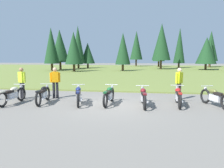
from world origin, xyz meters
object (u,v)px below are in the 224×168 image
at_px(rider_checking_bike, 55,81).
at_px(rider_in_hivis_vest, 22,81).
at_px(motorcycle_cream, 12,95).
at_px(motorcycle_black, 43,94).
at_px(motorcycle_british_green, 109,95).
at_px(motorcycle_red, 178,96).
at_px(motorcycle_olive, 215,97).
at_px(rider_near_row_end, 179,82).
at_px(motorcycle_maroon, 143,97).
at_px(motorcycle_navy, 78,95).

relative_size(rider_checking_bike, rider_in_hivis_vest, 1.00).
distance_m(motorcycle_cream, motorcycle_black, 1.43).
height_order(motorcycle_british_green, motorcycle_red, same).
height_order(motorcycle_olive, rider_checking_bike, rider_checking_bike).
relative_size(motorcycle_cream, rider_near_row_end, 1.26).
bearing_deg(motorcycle_maroon, rider_in_hivis_vest, 173.31).
distance_m(motorcycle_red, rider_near_row_end, 1.46).
distance_m(motorcycle_navy, rider_near_row_end, 5.20).
bearing_deg(rider_in_hivis_vest, motorcycle_navy, -13.40).
height_order(rider_near_row_end, rider_in_hivis_vest, same).
bearing_deg(motorcycle_cream, motorcycle_black, 14.89).
xyz_separation_m(rider_checking_bike, rider_near_row_end, (6.54, 0.54, 0.00)).
bearing_deg(motorcycle_red, motorcycle_olive, 1.53).
bearing_deg(rider_near_row_end, motorcycle_red, -99.99).
relative_size(motorcycle_navy, motorcycle_red, 0.97).
height_order(motorcycle_british_green, rider_checking_bike, rider_checking_bike).
bearing_deg(motorcycle_navy, motorcycle_british_green, 7.79).
xyz_separation_m(motorcycle_maroon, motorcycle_red, (1.58, 0.36, 0.00)).
xyz_separation_m(motorcycle_black, motorcycle_maroon, (4.80, 0.09, 0.00)).
distance_m(rider_checking_bike, rider_in_hivis_vest, 1.74).
bearing_deg(motorcycle_red, rider_in_hivis_vest, 177.22).
height_order(motorcycle_navy, motorcycle_british_green, same).
relative_size(motorcycle_maroon, rider_checking_bike, 1.26).
bearing_deg(rider_near_row_end, motorcycle_cream, -164.86).
relative_size(motorcycle_cream, motorcycle_navy, 1.03).
bearing_deg(motorcycle_black, motorcycle_cream, -165.11).
bearing_deg(motorcycle_red, motorcycle_cream, -173.97).
xyz_separation_m(motorcycle_navy, rider_near_row_end, (4.87, 1.76, 0.51)).
distance_m(motorcycle_black, motorcycle_maroon, 4.80).
distance_m(motorcycle_navy, motorcycle_red, 4.65).
bearing_deg(motorcycle_british_green, motorcycle_olive, 3.10).
xyz_separation_m(motorcycle_olive, rider_in_hivis_vest, (-9.60, 0.35, 0.51)).
xyz_separation_m(motorcycle_olive, rider_near_row_end, (-1.37, 1.30, 0.51)).
height_order(motorcycle_navy, rider_near_row_end, rider_near_row_end).
relative_size(motorcycle_navy, rider_near_row_end, 1.22).
relative_size(motorcycle_black, motorcycle_olive, 1.04).
bearing_deg(motorcycle_british_green, motorcycle_black, -175.78).
height_order(motorcycle_navy, rider_in_hivis_vest, rider_in_hivis_vest).
height_order(motorcycle_olive, rider_near_row_end, rider_near_row_end).
bearing_deg(rider_checking_bike, rider_near_row_end, 4.72).
xyz_separation_m(motorcycle_cream, motorcycle_navy, (3.13, 0.41, 0.00)).
bearing_deg(motorcycle_red, motorcycle_black, -175.95).
relative_size(motorcycle_navy, motorcycle_maroon, 0.97).
relative_size(motorcycle_black, motorcycle_red, 0.99).
relative_size(motorcycle_maroon, rider_near_row_end, 1.26).
bearing_deg(motorcycle_maroon, rider_checking_bike, 166.11).
bearing_deg(rider_in_hivis_vest, motorcycle_maroon, -6.69).
bearing_deg(motorcycle_olive, rider_near_row_end, 136.46).
relative_size(motorcycle_british_green, rider_checking_bike, 1.26).
bearing_deg(rider_near_row_end, motorcycle_olive, -43.54).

